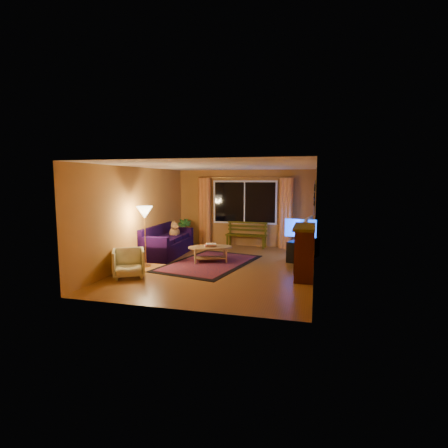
% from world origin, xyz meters
% --- Properties ---
extents(floor, '(4.50, 6.00, 0.02)m').
position_xyz_m(floor, '(0.00, 0.00, -0.01)').
color(floor, brown).
rests_on(floor, ground).
extents(ceiling, '(4.50, 6.00, 0.02)m').
position_xyz_m(ceiling, '(0.00, 0.00, 2.51)').
color(ceiling, white).
rests_on(ceiling, ground).
extents(wall_back, '(4.50, 0.02, 2.50)m').
position_xyz_m(wall_back, '(0.00, 3.01, 1.25)').
color(wall_back, '#BB7C35').
rests_on(wall_back, ground).
extents(wall_left, '(0.02, 6.00, 2.50)m').
position_xyz_m(wall_left, '(-2.26, 0.00, 1.25)').
color(wall_left, '#BB7C35').
rests_on(wall_left, ground).
extents(wall_right, '(0.02, 6.00, 2.50)m').
position_xyz_m(wall_right, '(2.26, 0.00, 1.25)').
color(wall_right, '#BB7C35').
rests_on(wall_right, ground).
extents(window, '(2.00, 0.02, 1.30)m').
position_xyz_m(window, '(0.00, 2.94, 1.45)').
color(window, black).
rests_on(window, wall_back).
extents(curtain_rod, '(3.20, 0.03, 0.03)m').
position_xyz_m(curtain_rod, '(0.00, 2.90, 2.25)').
color(curtain_rod, '#BF8C3F').
rests_on(curtain_rod, wall_back).
extents(curtain_left, '(0.36, 0.36, 2.24)m').
position_xyz_m(curtain_left, '(-1.35, 2.88, 1.12)').
color(curtain_left, orange).
rests_on(curtain_left, ground).
extents(curtain_right, '(0.36, 0.36, 2.24)m').
position_xyz_m(curtain_right, '(1.35, 2.88, 1.12)').
color(curtain_right, orange).
rests_on(curtain_right, ground).
extents(bench, '(1.34, 0.46, 0.40)m').
position_xyz_m(bench, '(0.11, 2.75, 0.20)').
color(bench, '#3A3505').
rests_on(bench, ground).
extents(potted_plant, '(0.57, 0.57, 0.90)m').
position_xyz_m(potted_plant, '(-1.93, 2.41, 0.45)').
color(potted_plant, '#235B1E').
rests_on(potted_plant, ground).
extents(sofa, '(0.95, 2.14, 0.86)m').
position_xyz_m(sofa, '(-1.89, 0.96, 0.43)').
color(sofa, black).
rests_on(sofa, ground).
extents(dog, '(0.41, 0.49, 0.45)m').
position_xyz_m(dog, '(-1.84, 1.44, 0.65)').
color(dog, '#A26F3E').
rests_on(dog, sofa).
extents(armchair, '(0.90, 0.89, 0.70)m').
position_xyz_m(armchair, '(-1.76, -1.40, 0.35)').
color(armchair, beige).
rests_on(armchair, ground).
extents(floor_lamp, '(0.28, 0.28, 1.52)m').
position_xyz_m(floor_lamp, '(-1.85, -0.42, 0.76)').
color(floor_lamp, '#BF8C3F').
rests_on(floor_lamp, ground).
extents(rug, '(2.42, 3.25, 0.02)m').
position_xyz_m(rug, '(-0.39, 0.28, 0.01)').
color(rug, maroon).
rests_on(rug, ground).
extents(coffee_table, '(1.51, 1.51, 0.42)m').
position_xyz_m(coffee_table, '(-0.41, 0.43, 0.21)').
color(coffee_table, '#A78453').
rests_on(coffee_table, ground).
extents(tv_console, '(0.86, 1.40, 0.55)m').
position_xyz_m(tv_console, '(1.97, 1.42, 0.28)').
color(tv_console, black).
rests_on(tv_console, ground).
extents(television, '(0.29, 1.08, 0.62)m').
position_xyz_m(television, '(1.97, 1.42, 0.86)').
color(television, black).
rests_on(television, tv_console).
extents(fireplace, '(0.40, 1.20, 1.10)m').
position_xyz_m(fireplace, '(2.05, -0.40, 0.55)').
color(fireplace, maroon).
rests_on(fireplace, ground).
extents(mirror_cluster, '(0.06, 0.60, 0.56)m').
position_xyz_m(mirror_cluster, '(2.21, 1.30, 1.80)').
color(mirror_cluster, black).
rests_on(mirror_cluster, wall_right).
extents(painting, '(0.04, 0.76, 0.96)m').
position_xyz_m(painting, '(2.22, 2.45, 1.65)').
color(painting, '#D05817').
rests_on(painting, wall_right).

